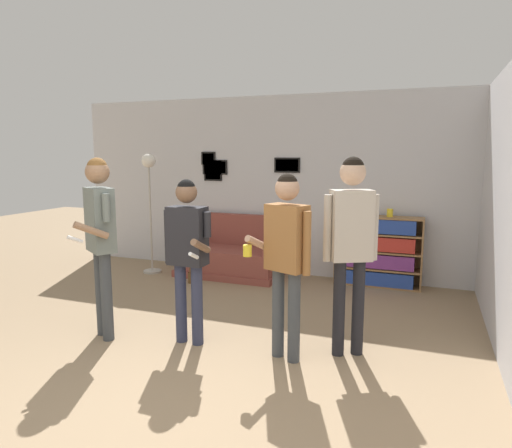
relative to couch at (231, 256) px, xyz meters
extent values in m
plane|color=#937A5B|center=(0.91, -3.80, -0.30)|extent=(20.00, 20.00, 0.00)
cube|color=silver|center=(0.91, 0.42, 1.05)|extent=(7.44, 0.06, 2.70)
cube|color=black|center=(-0.55, 0.37, 1.47)|extent=(0.24, 0.02, 0.20)
cube|color=#B2B2BC|center=(-0.55, 0.37, 1.47)|extent=(0.20, 0.01, 0.16)
cube|color=black|center=(-0.43, 0.37, 1.33)|extent=(0.43, 0.02, 0.23)
cube|color=beige|center=(-0.43, 0.37, 1.33)|extent=(0.38, 0.01, 0.18)
cube|color=black|center=(-0.47, 0.37, 1.28)|extent=(0.31, 0.02, 0.33)
cube|color=gray|center=(-0.47, 0.37, 1.28)|extent=(0.26, 0.01, 0.28)
cube|color=black|center=(0.77, 0.37, 1.37)|extent=(0.40, 0.02, 0.22)
cube|color=gray|center=(0.77, 0.37, 1.37)|extent=(0.35, 0.01, 0.18)
cube|color=silver|center=(3.46, -1.71, 1.05)|extent=(0.06, 6.58, 2.70)
cube|color=brown|center=(0.00, -0.05, -0.25)|extent=(1.56, 0.80, 0.10)
cube|color=brown|center=(0.00, -0.05, -0.04)|extent=(1.50, 0.74, 0.32)
cube|color=brown|center=(0.00, 0.28, 0.36)|extent=(1.50, 0.14, 0.48)
cube|color=brown|center=(-0.72, -0.05, 0.21)|extent=(0.12, 0.74, 0.18)
cube|color=brown|center=(0.72, -0.05, 0.21)|extent=(0.12, 0.74, 0.18)
cube|color=olive|center=(1.58, 0.20, 0.20)|extent=(0.02, 0.30, 0.98)
cube|color=olive|center=(2.74, 0.20, 0.20)|extent=(0.02, 0.30, 0.98)
cube|color=olive|center=(2.16, 0.34, 0.20)|extent=(1.18, 0.01, 0.98)
cube|color=olive|center=(2.16, 0.20, -0.28)|extent=(1.13, 0.30, 0.02)
cube|color=olive|center=(2.16, 0.20, 0.67)|extent=(1.13, 0.30, 0.02)
cube|color=olive|center=(2.16, 0.20, -0.05)|extent=(1.13, 0.30, 0.02)
cube|color=olive|center=(2.16, 0.20, 0.20)|extent=(1.13, 0.30, 0.02)
cube|color=olive|center=(2.16, 0.20, 0.44)|extent=(1.13, 0.30, 0.02)
cube|color=#2847A3|center=(2.16, 0.19, -0.18)|extent=(0.97, 0.26, 0.19)
cube|color=#7F3889|center=(2.16, 0.19, 0.07)|extent=(0.97, 0.26, 0.19)
cube|color=red|center=(2.16, 0.19, 0.32)|extent=(0.97, 0.26, 0.19)
cube|color=#2847A3|center=(2.16, 0.19, 0.56)|extent=(0.97, 0.26, 0.19)
cylinder|color=#ADA89E|center=(-1.21, -0.31, -0.28)|extent=(0.28, 0.28, 0.03)
cylinder|color=#ADA89E|center=(-1.21, -0.31, 0.54)|extent=(0.03, 0.03, 1.61)
sphere|color=white|center=(-1.21, -0.31, 1.44)|extent=(0.21, 0.21, 0.21)
cylinder|color=#3D4247|center=(-0.29, -2.61, 0.15)|extent=(0.11, 0.11, 0.89)
cylinder|color=#3D4247|center=(-0.14, -2.71, 0.15)|extent=(0.11, 0.11, 0.89)
cube|color=slate|center=(-0.21, -2.66, 0.90)|extent=(0.41, 0.37, 0.63)
sphere|color=#997051|center=(-0.21, -2.66, 1.37)|extent=(0.23, 0.23, 0.23)
sphere|color=brown|center=(-0.21, -2.66, 1.41)|extent=(0.19, 0.19, 0.19)
cylinder|color=slate|center=(-0.03, -2.78, 1.04)|extent=(0.07, 0.07, 0.27)
cylinder|color=#997051|center=(-0.11, -2.90, 0.84)|extent=(0.23, 0.30, 0.19)
cylinder|color=white|center=(-0.19, -3.02, 0.77)|extent=(0.11, 0.14, 0.09)
cylinder|color=slate|center=(-0.39, -2.54, 0.88)|extent=(0.07, 0.07, 0.59)
cylinder|color=#2D334C|center=(0.57, -2.48, 0.10)|extent=(0.11, 0.11, 0.79)
cylinder|color=#2D334C|center=(0.75, -2.48, 0.10)|extent=(0.11, 0.11, 0.79)
cube|color=#232328|center=(0.66, -2.48, 0.77)|extent=(0.36, 0.21, 0.56)
sphere|color=brown|center=(0.66, -2.48, 1.18)|extent=(0.20, 0.20, 0.20)
sphere|color=black|center=(0.66, -2.48, 1.22)|extent=(0.17, 0.17, 0.17)
cylinder|color=#232328|center=(0.87, -2.49, 0.89)|extent=(0.07, 0.07, 0.24)
cylinder|color=brown|center=(0.87, -2.62, 0.71)|extent=(0.07, 0.29, 0.18)
cylinder|color=white|center=(0.86, -2.75, 0.65)|extent=(0.04, 0.14, 0.09)
cylinder|color=#232328|center=(0.44, -2.48, 0.75)|extent=(0.07, 0.07, 0.52)
cylinder|color=#3D4247|center=(1.55, -2.45, 0.11)|extent=(0.11, 0.11, 0.82)
cylinder|color=#3D4247|center=(1.72, -2.51, 0.11)|extent=(0.11, 0.11, 0.82)
cube|color=#936033|center=(1.64, -2.48, 0.82)|extent=(0.41, 0.32, 0.58)
sphere|color=tan|center=(1.64, -2.48, 1.25)|extent=(0.21, 0.21, 0.21)
sphere|color=black|center=(1.64, -2.48, 1.28)|extent=(0.18, 0.18, 0.18)
cylinder|color=#936033|center=(1.84, -2.56, 0.79)|extent=(0.07, 0.07, 0.55)
cylinder|color=#936033|center=(1.44, -2.40, 0.94)|extent=(0.07, 0.07, 0.25)
cylinder|color=tan|center=(1.39, -2.53, 0.76)|extent=(0.17, 0.30, 0.18)
cylinder|color=yellow|center=(1.34, -2.66, 0.71)|extent=(0.08, 0.08, 0.10)
cylinder|color=black|center=(2.07, -2.24, 0.15)|extent=(0.11, 0.11, 0.89)
cylinder|color=black|center=(2.23, -2.15, 0.15)|extent=(0.11, 0.11, 0.89)
cube|color=#BCB2A3|center=(2.15, -2.19, 0.91)|extent=(0.41, 0.34, 0.63)
sphere|color=#D1A889|center=(2.15, -2.19, 1.38)|extent=(0.23, 0.23, 0.23)
sphere|color=black|center=(2.15, -2.19, 1.42)|extent=(0.20, 0.20, 0.20)
cylinder|color=#BCB2A3|center=(2.34, -2.09, 0.89)|extent=(0.07, 0.07, 0.59)
cylinder|color=#BCB2A3|center=(1.96, -2.29, 0.89)|extent=(0.07, 0.07, 0.59)
cylinder|color=brown|center=(-0.35, -0.64, -0.22)|extent=(0.07, 0.07, 0.16)
cylinder|color=brown|center=(-0.35, -0.64, -0.11)|extent=(0.03, 0.03, 0.07)
cylinder|color=yellow|center=(2.29, 0.20, 0.74)|extent=(0.08, 0.08, 0.11)
camera|label=1|loc=(2.78, -6.23, 1.54)|focal=32.00mm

